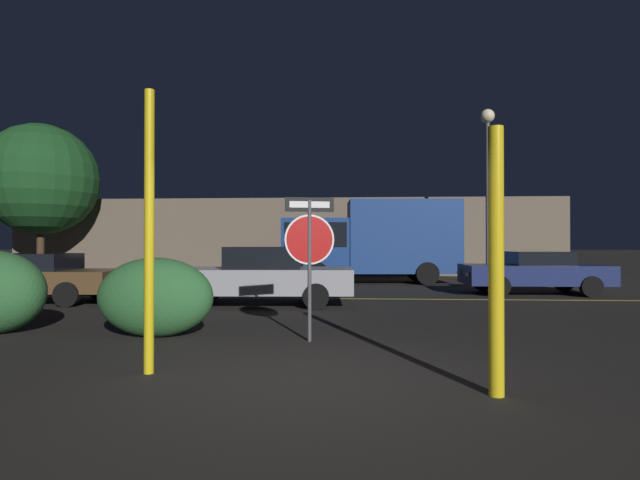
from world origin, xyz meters
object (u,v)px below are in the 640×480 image
Objects in this scene: yellow_pole_left at (149,231)px; passing_car_3 at (534,272)px; stop_sign at (310,241)px; delivery_truck at (370,240)px; hedge_bush_1 at (155,297)px; passing_car_1 at (31,277)px; passing_car_2 at (261,276)px; yellow_pole_right at (496,261)px; street_lamp at (488,160)px; tree_0 at (41,180)px.

yellow_pole_left is 12.47m from passing_car_3.
stop_sign is 0.67× the size of yellow_pole_left.
hedge_bush_1 is at bearing 157.89° from delivery_truck.
hedge_bush_1 is 12.17m from delivery_truck.
delivery_truck is (8.86, 7.17, 1.02)m from passing_car_1.
hedge_bush_1 is 0.40× the size of passing_car_2.
delivery_truck is (-4.76, 4.05, 1.01)m from passing_car_3.
delivery_truck is at bearing 49.01° from passing_car_3.
yellow_pole_right is 12.01m from passing_car_1.
delivery_truck is at bearing -177.07° from street_lamp.
yellow_pole_right reaches higher than passing_car_3.
delivery_truck is (-0.74, 14.35, 0.34)m from yellow_pole_right.
yellow_pole_right is 0.39× the size of delivery_truck.
passing_car_2 is at bearing 117.11° from yellow_pole_right.
stop_sign is 0.32× the size of tree_0.
delivery_truck reaches higher than yellow_pole_right.
yellow_pole_right is (3.77, -0.62, -0.32)m from yellow_pole_left.
delivery_truck is 1.02× the size of street_lamp.
yellow_pole_right is at bearing 158.06° from passing_car_3.
street_lamp is at bearing -64.77° from passing_car_1.
passing_car_1 is 15.86m from street_lamp.
yellow_pole_right is at bearing -9.31° from yellow_pole_left.
delivery_truck is at bearing 70.78° from stop_sign.
hedge_bush_1 is at bearing -134.52° from passing_car_1.
yellow_pole_right is at bearing 179.35° from delivery_truck.
delivery_truck is at bearing 92.94° from yellow_pole_right.
street_lamp is (-0.21, 4.28, 4.08)m from passing_car_3.
tree_0 is (-11.75, 16.07, 2.78)m from yellow_pole_left.
street_lamp is at bearing 2.21° from passing_car_3.
yellow_pole_right is 1.41× the size of hedge_bush_1.
stop_sign reaches higher than passing_car_1.
passing_car_3 is at bearing -80.75° from passing_car_1.
tree_0 reaches higher than street_lamp.
tree_0 reaches higher than yellow_pole_left.
hedge_bush_1 is (-0.82, 2.23, -1.00)m from yellow_pole_left.
tree_0 is (-19.54, 6.39, 3.77)m from passing_car_3.
passing_car_2 is (-3.68, 7.18, -0.61)m from yellow_pole_right.
street_lamp is (7.49, 7.40, 4.03)m from passing_car_2.
yellow_pole_left reaches higher than passing_car_3.
passing_car_1 is 0.68× the size of tree_0.
stop_sign is at bearing -4.87° from hedge_bush_1.
street_lamp reaches higher than passing_car_2.
hedge_bush_1 is (-4.59, 2.85, -0.69)m from yellow_pole_right.
stop_sign is 4.90m from passing_car_2.
delivery_truck is at bearing -54.70° from passing_car_1.
street_lamp is at bearing 51.07° from stop_sign.
tree_0 reaches higher than stop_sign.
hedge_bush_1 is 0.45× the size of passing_car_3.
passing_car_1 is 1.11× the size of passing_car_3.
tree_0 is at bearing 77.41° from delivery_truck.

